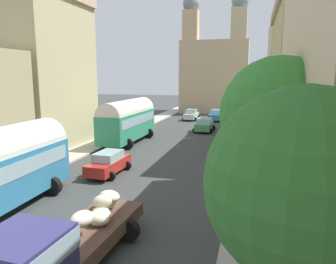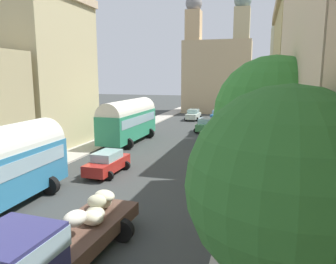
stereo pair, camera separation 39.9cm
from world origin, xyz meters
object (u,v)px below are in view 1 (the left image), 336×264
car_0 (204,125)px  car_2 (109,163)px  pedestrian_0 (249,156)px  cargo_truck_0 (58,245)px  pedestrian_1 (257,150)px  parked_bus_1 (128,119)px  car_1 (216,115)px  car_3 (191,115)px

car_0 → car_2: 18.43m
car_0 → pedestrian_0: pedestrian_0 is taller
cargo_truck_0 → car_2: cargo_truck_0 is taller
pedestrian_0 → pedestrian_1: size_ratio=0.97×
parked_bus_1 → car_2: (2.63, -9.83, -1.56)m
parked_bus_1 → car_0: (6.23, 8.24, -1.52)m
parked_bus_1 → car_1: parked_bus_1 is taller
car_2 → pedestrian_1: (9.52, 5.17, 0.31)m
cargo_truck_0 → car_0: (0.16, 28.81, -0.44)m
parked_bus_1 → car_0: size_ratio=2.39×
pedestrian_0 → parked_bus_1: bearing=149.9°
car_0 → car_2: size_ratio=0.94×
parked_bus_1 → pedestrian_0: 13.43m
cargo_truck_0 → pedestrian_1: size_ratio=3.90×
parked_bus_1 → pedestrian_0: parked_bus_1 is taller
car_0 → car_2: car_0 is taller
car_1 → pedestrian_1: bearing=-75.9°
car_1 → car_0: bearing=-91.3°
car_0 → car_1: car_1 is taller
cargo_truck_0 → pedestrian_0: bearing=68.4°
car_1 → car_3: size_ratio=1.09×
cargo_truck_0 → car_0: 28.82m
car_2 → car_3: bearing=89.6°
car_1 → pedestrian_1: pedestrian_1 is taller
parked_bus_1 → cargo_truck_0: parked_bus_1 is taller
parked_bus_1 → car_3: (2.82, 17.76, -1.53)m
car_0 → pedestrian_0: (5.34, -14.95, 0.25)m
parked_bus_1 → cargo_truck_0: size_ratio=1.25×
car_0 → car_3: size_ratio=0.99×
car_0 → car_2: (-3.60, -18.07, -0.04)m
car_3 → car_2: bearing=-90.4°
car_2 → pedestrian_1: pedestrian_1 is taller
car_1 → car_2: (-3.82, -27.85, -0.05)m
car_2 → car_0: bearing=78.7°
car_1 → car_3: 3.63m
cargo_truck_0 → pedestrian_0: cargo_truck_0 is taller
car_3 → car_0: bearing=-70.3°
parked_bus_1 → car_2: bearing=-75.0°
car_1 → car_2: 28.11m
car_0 → car_1: bearing=88.7°
parked_bus_1 → car_3: parked_bus_1 is taller
parked_bus_1 → car_0: parked_bus_1 is taller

